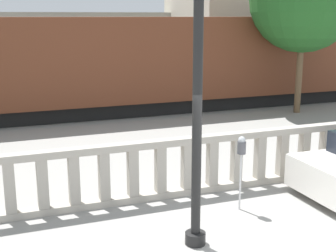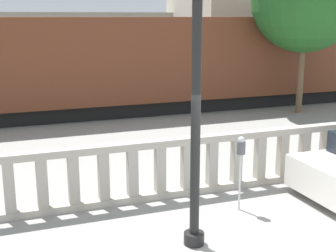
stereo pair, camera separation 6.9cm
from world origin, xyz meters
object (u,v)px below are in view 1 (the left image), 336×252
at_px(parking_meter, 241,152).
at_px(lamppost, 198,23).
at_px(train_far, 79,45).
at_px(train_near, 140,62).

bearing_deg(parking_meter, lamppost, -144.39).
bearing_deg(lamppost, train_far, 84.61).
bearing_deg(lamppost, train_near, 77.03).
bearing_deg(parking_meter, train_far, 88.24).
bearing_deg(train_near, lamppost, -102.97).
distance_m(train_near, train_far, 10.34).
height_order(lamppost, train_far, lamppost).
relative_size(train_near, train_far, 0.71).
xyz_separation_m(lamppost, train_far, (2.00, 21.26, -1.56)).
bearing_deg(train_far, lamppost, -95.39).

